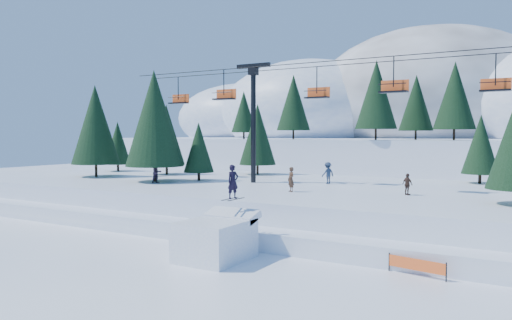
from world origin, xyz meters
The scene contains 10 objects.
ground centered at (0.00, 0.00, 0.00)m, with size 160.00×160.00×0.00m, color white.
mid_shelf centered at (0.00, 18.00, 1.25)m, with size 70.00×22.00×2.50m, color white.
berm centered at (0.00, 8.00, 0.55)m, with size 70.00×6.00×1.10m, color white.
mountain_ridge centered at (-5.07, 73.32, 9.65)m, with size 119.00×60.91×26.46m.
jump_kicker centered at (-2.14, 2.53, 1.19)m, with size 3.12×4.35×5.02m.
chairlift centered at (1.33, 18.05, 9.32)m, with size 46.00×3.21×10.28m.
conifer_stand centered at (-0.20, 18.06, 7.06)m, with size 60.57×16.83×9.87m.
distant_skiers centered at (0.74, 17.78, 3.39)m, with size 32.14×8.58×1.84m.
banner_near centered at (7.86, 4.67, 0.54)m, with size 2.81×0.60×0.90m.
banner_far centered at (9.31, 5.44, 0.54)m, with size 2.86×0.13×0.90m.
Camera 1 is at (13.03, -19.25, 6.73)m, focal length 35.00 mm.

